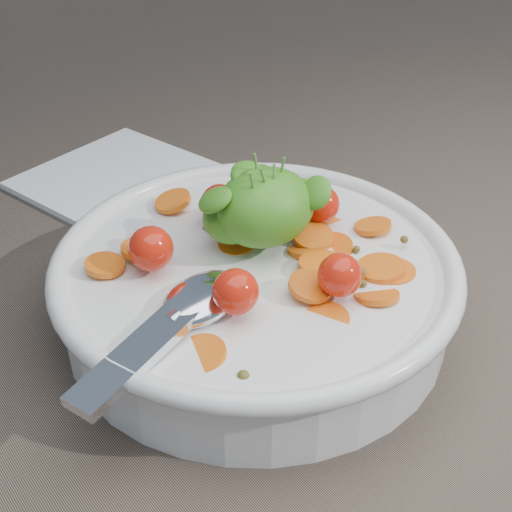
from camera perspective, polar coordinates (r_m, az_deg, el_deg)
ground at (r=0.53m, az=2.95°, el=-4.73°), size 6.00×6.00×0.00m
bowl at (r=0.50m, az=-0.01°, el=-2.18°), size 0.31×0.28×0.12m
napkin at (r=0.72m, az=-11.30°, el=6.28°), size 0.19×0.18×0.01m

